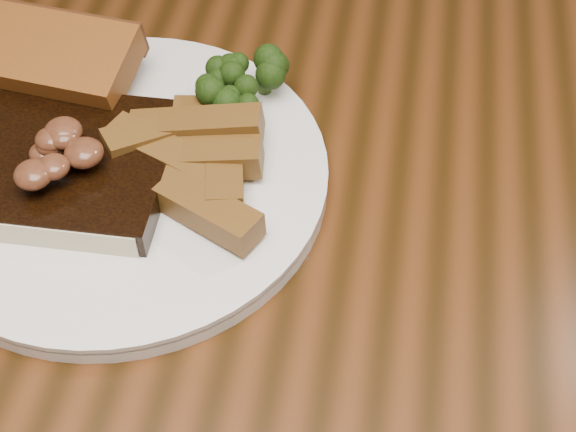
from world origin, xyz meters
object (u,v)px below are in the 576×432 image
Objects in this scene: dining_table at (276,322)px; steak at (51,164)px; plate at (122,177)px; potato_wedges at (194,178)px; garlic_bread at (57,79)px; chair_far at (185,44)px.

dining_table is 9.51× the size of steak.
potato_wedges reaches higher than plate.
potato_wedges reaches higher than dining_table.
dining_table is 0.20m from steak.
chair_far is at bearing 102.22° from garlic_bread.
chair_far is (-0.24, 0.58, -0.21)m from dining_table.
chair_far is 2.76× the size of plate.
chair_far is at bearing 96.27° from steak.
dining_table is 0.25m from garlic_bread.
dining_table is 1.96× the size of chair_far.
chair_far reaches higher than dining_table.
chair_far reaches higher than steak.
steak is (0.07, -0.55, 0.33)m from chair_far.
plate is (-0.12, 0.04, 0.10)m from dining_table.
steak is at bearing -177.79° from potato_wedges.
plate is at bearing 172.01° from potato_wedges.
chair_far is 0.65m from steak.
steak is (-0.16, 0.03, 0.12)m from dining_table.
plate is at bearing 104.76° from chair_far.
dining_table is 0.66m from chair_far.
dining_table is 5.39× the size of plate.
chair_far is 6.58× the size of garlic_bread.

